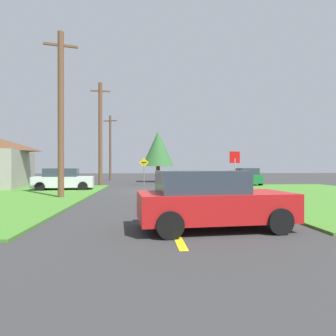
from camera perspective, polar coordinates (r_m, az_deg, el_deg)
name	(u,v)px	position (r m, az deg, el deg)	size (l,w,h in m)	color
ground_plane	(155,191)	(21.06, -2.55, -4.50)	(120.00, 120.00, 0.00)	#333333
grass_verge_right	(321,195)	(20.15, 27.45, -4.62)	(12.00, 20.00, 0.08)	#437D2A
lane_stripe_center	(162,206)	(13.12, -1.14, -7.33)	(0.20, 14.00, 0.01)	yellow
stop_sign	(235,164)	(19.60, 12.75, 0.78)	(0.74, 0.22, 2.73)	#9EA0A8
car_behind_on_main_road	(210,200)	(8.34, 8.20, -6.13)	(4.33, 2.43, 1.62)	red
parked_car_near_building	(63,179)	(23.05, -19.57, -2.10)	(4.42, 2.48, 1.62)	silver
car_on_crossroad	(246,177)	(28.67, 14.79, -1.65)	(2.06, 3.88, 1.62)	#196B33
utility_pole_near	(61,114)	(17.39, -19.96, 9.85)	(1.78, 0.52, 9.09)	brown
utility_pole_mid	(100,133)	(28.02, -12.91, 6.53)	(1.80, 0.35, 9.46)	brown
utility_pole_far	(110,147)	(38.90, -11.07, 4.00)	(1.76, 0.62, 8.35)	brown
direction_sign	(144,168)	(27.35, -4.65, -0.05)	(0.90, 0.17, 2.58)	slate
oak_tree_left	(158,149)	(34.26, -1.94, 3.72)	(3.67, 3.67, 5.87)	brown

